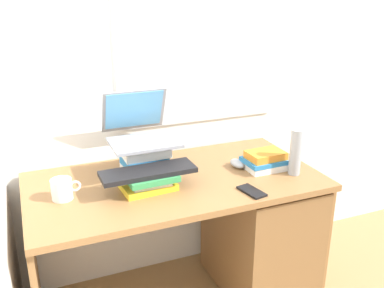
{
  "coord_description": "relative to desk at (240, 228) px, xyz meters",
  "views": [
    {
      "loc": [
        -0.63,
        -1.75,
        1.59
      ],
      "look_at": [
        0.07,
        -0.04,
        0.9
      ],
      "focal_mm": 40.54,
      "sensor_mm": 36.0,
      "label": 1
    }
  ],
  "objects": [
    {
      "name": "wall_back",
      "position": [
        -0.34,
        0.42,
        0.9
      ],
      "size": [
        6.0,
        0.06,
        2.6
      ],
      "color": "white",
      "rests_on": "ground"
    },
    {
      "name": "desk",
      "position": [
        0.0,
        0.0,
        0.0
      ],
      "size": [
        1.37,
        0.71,
        0.72
      ],
      "color": "olive",
      "rests_on": "ground"
    },
    {
      "name": "book_stack_tall",
      "position": [
        -0.46,
        0.13,
        0.41
      ],
      "size": [
        0.23,
        0.2,
        0.16
      ],
      "color": "beige",
      "rests_on": "desk"
    },
    {
      "name": "book_stack_keyboard_riser",
      "position": [
        -0.49,
        -0.03,
        0.37
      ],
      "size": [
        0.25,
        0.2,
        0.08
      ],
      "color": "yellow",
      "rests_on": "desk"
    },
    {
      "name": "book_stack_side",
      "position": [
        0.11,
        -0.02,
        0.37
      ],
      "size": [
        0.21,
        0.17,
        0.09
      ],
      "color": "white",
      "rests_on": "desk"
    },
    {
      "name": "laptop",
      "position": [
        -0.46,
        0.2,
        0.54
      ],
      "size": [
        0.31,
        0.33,
        0.23
      ],
      "color": "gray",
      "rests_on": "book_stack_tall"
    },
    {
      "name": "keyboard",
      "position": [
        -0.49,
        -0.04,
        0.42
      ],
      "size": [
        0.42,
        0.15,
        0.02
      ],
      "primitive_type": "cube",
      "rotation": [
        0.0,
        0.0,
        0.02
      ],
      "color": "black",
      "rests_on": "book_stack_keyboard_riser"
    },
    {
      "name": "computer_mouse",
      "position": [
        -0.01,
        0.05,
        0.35
      ],
      "size": [
        0.06,
        0.1,
        0.04
      ],
      "primitive_type": "ellipsoid",
      "color": "#A5A8AD",
      "rests_on": "desk"
    },
    {
      "name": "mug",
      "position": [
        -0.86,
        0.02,
        0.37
      ],
      "size": [
        0.13,
        0.09,
        0.09
      ],
      "color": "white",
      "rests_on": "desk"
    },
    {
      "name": "water_bottle",
      "position": [
        0.21,
        -0.14,
        0.44
      ],
      "size": [
        0.06,
        0.06,
        0.22
      ],
      "primitive_type": "cylinder",
      "color": "#999EA5",
      "rests_on": "desk"
    },
    {
      "name": "cell_phone",
      "position": [
        -0.08,
        -0.23,
        0.33
      ],
      "size": [
        0.09,
        0.15,
        0.01
      ],
      "primitive_type": "cube",
      "rotation": [
        0.0,
        0.0,
        0.19
      ],
      "color": "black",
      "rests_on": "desk"
    }
  ]
}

